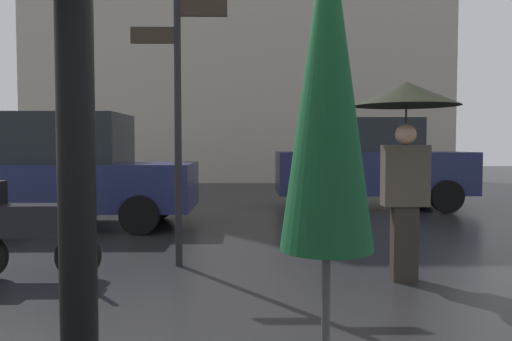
% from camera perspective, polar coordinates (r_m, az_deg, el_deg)
% --- Properties ---
extents(folded_patio_umbrella_near, '(0.47, 0.47, 2.34)m').
position_cam_1_polar(folded_patio_umbrella_near, '(2.12, 7.85, 7.51)').
color(folded_patio_umbrella_near, black).
rests_on(folded_patio_umbrella_near, ground).
extents(pedestrian_with_umbrella, '(1.07, 1.07, 2.01)m').
position_cam_1_polar(pedestrian_with_umbrella, '(5.43, 16.17, 5.35)').
color(pedestrian_with_umbrella, '#2A241E').
rests_on(pedestrian_with_umbrella, ground).
extents(parked_scooter, '(1.42, 0.32, 1.23)m').
position_cam_1_polar(parked_scooter, '(5.84, -23.96, -5.54)').
color(parked_scooter, black).
rests_on(parked_scooter, ground).
extents(parked_car_left, '(4.49, 1.92, 1.92)m').
position_cam_1_polar(parked_car_left, '(12.83, -24.02, 0.82)').
color(parked_car_left, silver).
rests_on(parked_car_left, ground).
extents(parked_car_right, '(4.10, 1.84, 1.93)m').
position_cam_1_polar(parked_car_right, '(11.49, 12.33, 0.84)').
color(parked_car_right, '#1E234C').
rests_on(parked_car_right, ground).
extents(parked_car_distant, '(4.22, 1.89, 1.90)m').
position_cam_1_polar(parked_car_distant, '(9.31, -20.38, 0.03)').
color(parked_car_distant, '#1E234C').
rests_on(parked_car_distant, ground).
extents(street_signpost, '(1.08, 0.08, 3.15)m').
position_cam_1_polar(street_signpost, '(5.95, -8.55, 7.88)').
color(street_signpost, black).
rests_on(street_signpost, ground).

